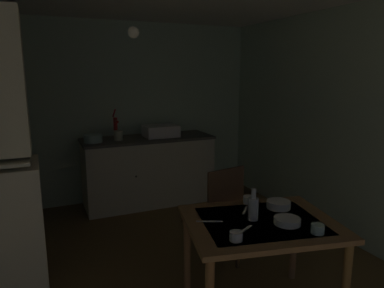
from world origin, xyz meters
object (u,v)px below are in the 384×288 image
object	(u,v)px
mixing_bowl_counter	(93,138)
serving_bowl_wide	(287,221)
hand_pump	(116,126)
sink_basin	(161,131)
teacup_mint	(318,229)
dining_table	(260,233)
glass_bottle	(253,208)
chair_far_side	(217,218)

from	to	relation	value
mixing_bowl_counter	serving_bowl_wide	bearing A→B (deg)	-70.43
hand_pump	sink_basin	bearing A→B (deg)	-4.37
sink_basin	serving_bowl_wide	distance (m)	2.65
hand_pump	serving_bowl_wide	xyz separation A→B (m)	(0.62, -2.68, -0.33)
hand_pump	serving_bowl_wide	size ratio (longest dim) A/B	2.12
serving_bowl_wide	teacup_mint	world-z (taller)	teacup_mint
sink_basin	hand_pump	size ratio (longest dim) A/B	1.13
hand_pump	mixing_bowl_counter	size ratio (longest dim) A/B	1.75
mixing_bowl_counter	serving_bowl_wide	distance (m)	2.75
mixing_bowl_counter	hand_pump	bearing A→B (deg)	17.48
dining_table	glass_bottle	world-z (taller)	glass_bottle
dining_table	teacup_mint	size ratio (longest dim) A/B	13.73
glass_bottle	hand_pump	bearing A→B (deg)	99.89
serving_bowl_wide	sink_basin	bearing A→B (deg)	90.54
sink_basin	teacup_mint	size ratio (longest dim) A/B	5.06
sink_basin	teacup_mint	distance (m)	2.85
mixing_bowl_counter	glass_bottle	xyz separation A→B (m)	(0.74, -2.43, -0.14)
dining_table	serving_bowl_wide	world-z (taller)	serving_bowl_wide
glass_bottle	teacup_mint	bearing A→B (deg)	-53.37
hand_pump	serving_bowl_wide	bearing A→B (deg)	-77.04
hand_pump	chair_far_side	size ratio (longest dim) A/B	0.40
mixing_bowl_counter	dining_table	world-z (taller)	mixing_bowl_counter
sink_basin	glass_bottle	world-z (taller)	sink_basin
sink_basin	dining_table	distance (m)	2.54
hand_pump	teacup_mint	bearing A→B (deg)	-76.25
sink_basin	hand_pump	bearing A→B (deg)	175.63
mixing_bowl_counter	teacup_mint	world-z (taller)	mixing_bowl_counter
hand_pump	chair_far_side	bearing A→B (deg)	-76.14
dining_table	mixing_bowl_counter	bearing A→B (deg)	107.64
dining_table	serving_bowl_wide	xyz separation A→B (m)	(0.14, -0.12, 0.12)
sink_basin	glass_bottle	xyz separation A→B (m)	(-0.15, -2.48, -0.17)
mixing_bowl_counter	glass_bottle	world-z (taller)	mixing_bowl_counter
sink_basin	mixing_bowl_counter	distance (m)	0.90
hand_pump	chair_far_side	world-z (taller)	hand_pump
hand_pump	glass_bottle	size ratio (longest dim) A/B	1.69
dining_table	chair_far_side	world-z (taller)	chair_far_side
sink_basin	mixing_bowl_counter	world-z (taller)	sink_basin
mixing_bowl_counter	glass_bottle	distance (m)	2.54
sink_basin	mixing_bowl_counter	size ratio (longest dim) A/B	1.97
mixing_bowl_counter	sink_basin	bearing A→B (deg)	3.20
sink_basin	teacup_mint	xyz separation A→B (m)	(0.11, -2.83, -0.23)
chair_far_side	dining_table	bearing A→B (deg)	-89.29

